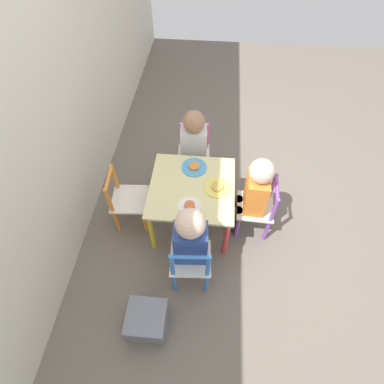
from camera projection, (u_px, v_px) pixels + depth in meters
ground_plane at (192, 220)px, 2.41m from camera, size 6.00×6.00×0.00m
house_wall at (16, 60)px, 1.43m from camera, size 6.00×0.06×2.60m
kids_table at (192, 192)px, 2.12m from camera, size 0.59×0.59×0.43m
chair_pink at (194, 155)px, 2.50m from camera, size 0.28×0.28×0.51m
chair_purple at (258, 208)px, 2.17m from camera, size 0.27×0.27×0.51m
chair_blue at (190, 262)px, 1.91m from camera, size 0.28×0.28×0.51m
chair_orange at (127, 200)px, 2.22m from camera, size 0.28×0.28×0.51m
child_right at (194, 144)px, 2.32m from camera, size 0.22×0.21×0.72m
child_front at (254, 191)px, 2.03m from camera, size 0.20×0.22×0.73m
child_left at (191, 239)px, 1.79m from camera, size 0.22×0.21×0.74m
plate_right at (194, 167)px, 2.17m from camera, size 0.18×0.18×0.03m
plate_front at (217, 187)px, 2.05m from camera, size 0.18×0.18×0.03m
plate_left at (190, 206)px, 1.96m from camera, size 0.15×0.15×0.03m
storage_bin at (147, 320)px, 1.85m from camera, size 0.23×0.24×0.18m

